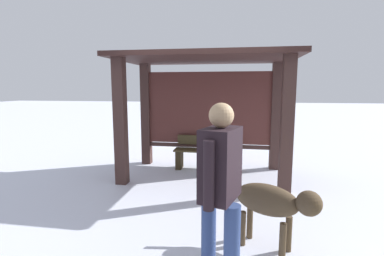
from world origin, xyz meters
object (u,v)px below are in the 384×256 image
bench_left_inside (207,154)px  person_walking (220,181)px  dog (273,203)px  bus_shelter (206,90)px

bench_left_inside → person_walking: person_walking is taller
person_walking → dog: size_ratio=1.67×
bus_shelter → person_walking: 3.43m
bus_shelter → dog: (1.03, -2.71, -1.17)m
bench_left_inside → dog: 3.15m
person_walking → dog: bearing=48.3°
bus_shelter → person_walking: bearing=-81.2°
bench_left_inside → dog: size_ratio=1.44×
person_walking → dog: person_walking is taller
bus_shelter → dog: bus_shelter is taller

